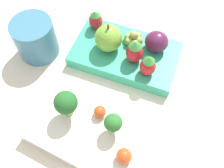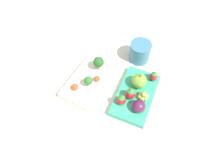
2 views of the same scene
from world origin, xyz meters
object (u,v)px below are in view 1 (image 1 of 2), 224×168
(broccoli_floret_1, at_px, (113,123))
(cherry_tomato_0, at_px, (100,112))
(drinking_cup, at_px, (36,39))
(broccoli_floret_0, at_px, (66,103))
(strawberry_2, at_px, (135,52))
(bento_box_fruit, at_px, (126,55))
(cherry_tomato_1, at_px, (124,156))
(strawberry_1, at_px, (96,20))
(plum, at_px, (157,42))
(grape_cluster, at_px, (133,38))
(bento_box_savoury, at_px, (95,134))
(apple, at_px, (108,38))
(strawberry_0, at_px, (148,66))

(broccoli_floret_1, height_order, cherry_tomato_0, broccoli_floret_1)
(drinking_cup, bearing_deg, broccoli_floret_0, 139.63)
(broccoli_floret_0, bearing_deg, drinking_cup, -40.37)
(broccoli_floret_0, relative_size, broccoli_floret_1, 1.30)
(strawberry_2, bearing_deg, bento_box_fruit, -35.50)
(broccoli_floret_0, relative_size, strawberry_2, 1.15)
(cherry_tomato_1, distance_m, strawberry_1, 0.27)
(broccoli_floret_0, xyz_separation_m, drinking_cup, (0.13, -0.11, -0.02))
(cherry_tomato_0, distance_m, plum, 0.17)
(plum, bearing_deg, bento_box_fruit, 29.10)
(broccoli_floret_1, distance_m, cherry_tomato_1, 0.05)
(strawberry_1, bearing_deg, plum, 177.40)
(broccoli_floret_1, distance_m, strawberry_2, 0.14)
(cherry_tomato_0, height_order, strawberry_1, strawberry_1)
(strawberry_2, xyz_separation_m, grape_cluster, (0.02, -0.04, -0.01))
(strawberry_1, distance_m, drinking_cup, 0.12)
(broccoli_floret_0, xyz_separation_m, strawberry_1, (0.04, -0.19, -0.02))
(broccoli_floret_0, bearing_deg, broccoli_floret_1, -179.25)
(strawberry_2, bearing_deg, cherry_tomato_0, 84.39)
(bento_box_fruit, xyz_separation_m, drinking_cup, (0.17, 0.05, 0.03))
(broccoli_floret_1, distance_m, grape_cluster, 0.19)
(bento_box_savoury, distance_m, apple, 0.18)
(bento_box_fruit, relative_size, cherry_tomato_0, 10.27)
(broccoli_floret_1, bearing_deg, bento_box_fruit, -77.00)
(bento_box_savoury, height_order, broccoli_floret_0, broccoli_floret_0)
(broccoli_floret_0, bearing_deg, cherry_tomato_1, 162.54)
(bento_box_fruit, distance_m, strawberry_2, 0.04)
(strawberry_0, xyz_separation_m, strawberry_1, (0.13, -0.06, -0.00))
(broccoli_floret_0, relative_size, drinking_cup, 0.72)
(bento_box_savoury, xyz_separation_m, bento_box_fruit, (0.01, -0.17, -0.00))
(strawberry_0, height_order, plum, strawberry_0)
(broccoli_floret_0, height_order, strawberry_1, broccoli_floret_0)
(cherry_tomato_0, distance_m, strawberry_0, 0.12)
(broccoli_floret_1, height_order, drinking_cup, drinking_cup)
(apple, height_order, strawberry_0, apple)
(strawberry_2, bearing_deg, broccoli_floret_1, 96.85)
(strawberry_2, height_order, plum, strawberry_2)
(bento_box_fruit, distance_m, broccoli_floret_1, 0.17)
(cherry_tomato_0, relative_size, plum, 0.45)
(strawberry_1, relative_size, drinking_cup, 0.54)
(strawberry_1, bearing_deg, bento_box_savoury, 113.60)
(strawberry_2, bearing_deg, plum, -125.88)
(strawberry_2, relative_size, drinking_cup, 0.62)
(strawberry_1, bearing_deg, cherry_tomato_0, 116.35)
(cherry_tomato_1, height_order, grape_cluster, grape_cluster)
(bento_box_fruit, bearing_deg, strawberry_1, -22.30)
(plum, distance_m, drinking_cup, 0.23)
(cherry_tomato_1, distance_m, strawberry_2, 0.18)
(cherry_tomato_0, relative_size, grape_cluster, 0.52)
(bento_box_savoury, bearing_deg, plum, -101.07)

